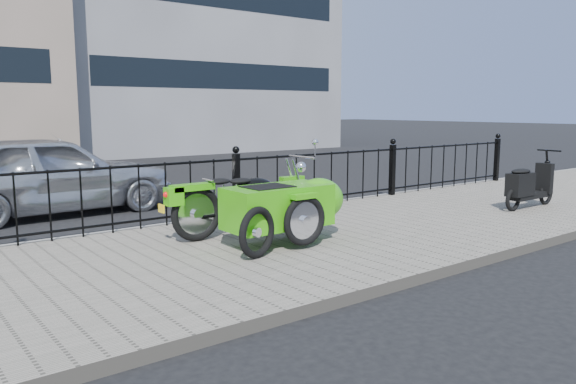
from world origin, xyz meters
TOP-DOWN VIEW (x-y plane):
  - ground at (0.00, 0.00)m, footprint 120.00×120.00m
  - sidewalk at (0.00, -0.50)m, footprint 30.00×3.80m
  - curb at (0.00, 1.44)m, footprint 30.00×0.10m
  - iron_fence at (0.00, 1.30)m, footprint 14.11×0.11m
  - motorcycle_sidecar at (-0.40, -0.41)m, footprint 2.28×1.48m
  - scooter at (4.16, -1.06)m, footprint 1.41×0.41m
  - spare_tire at (-1.14, -0.92)m, footprint 0.58×0.25m
  - sedan_car at (-2.06, 3.83)m, footprint 4.05×1.76m

SIDE VIEW (x-z plane):
  - ground at x=0.00m, z-range 0.00..0.00m
  - sidewalk at x=0.00m, z-range 0.00..0.12m
  - curb at x=0.00m, z-range 0.00..0.12m
  - spare_tire at x=-1.14m, z-range 0.12..0.70m
  - scooter at x=4.16m, z-range 0.01..0.97m
  - iron_fence at x=0.00m, z-range 0.05..1.12m
  - motorcycle_sidecar at x=-0.40m, z-range 0.10..1.09m
  - sedan_car at x=-2.06m, z-range 0.00..1.36m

